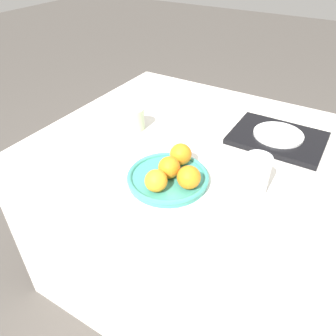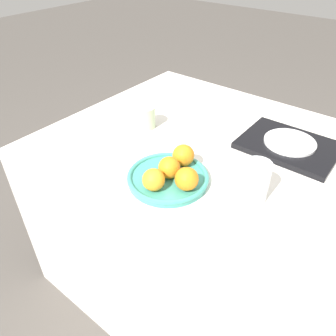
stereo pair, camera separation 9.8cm
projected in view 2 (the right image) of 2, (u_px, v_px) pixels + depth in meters
ground_plane at (202, 274)px, 1.61m from camera, size 12.00×12.00×0.00m
table at (207, 220)px, 1.39m from camera, size 1.19×0.98×0.75m
fruit_platter at (168, 178)px, 1.01m from camera, size 0.25×0.25×0.03m
orange_0 at (183, 155)px, 1.03m from camera, size 0.07×0.07×0.07m
orange_1 at (169, 168)px, 0.98m from camera, size 0.07×0.07×0.07m
orange_2 at (154, 180)px, 0.94m from camera, size 0.07×0.07×0.07m
orange_3 at (187, 179)px, 0.94m from camera, size 0.07×0.07×0.07m
water_glass at (255, 181)px, 0.91m from camera, size 0.08×0.08×0.12m
serving_tray at (289, 146)px, 1.16m from camera, size 0.33×0.25×0.02m
side_plate at (290, 142)px, 1.15m from camera, size 0.18×0.18×0.01m
cup_0 at (145, 117)px, 1.26m from camera, size 0.08×0.08×0.08m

